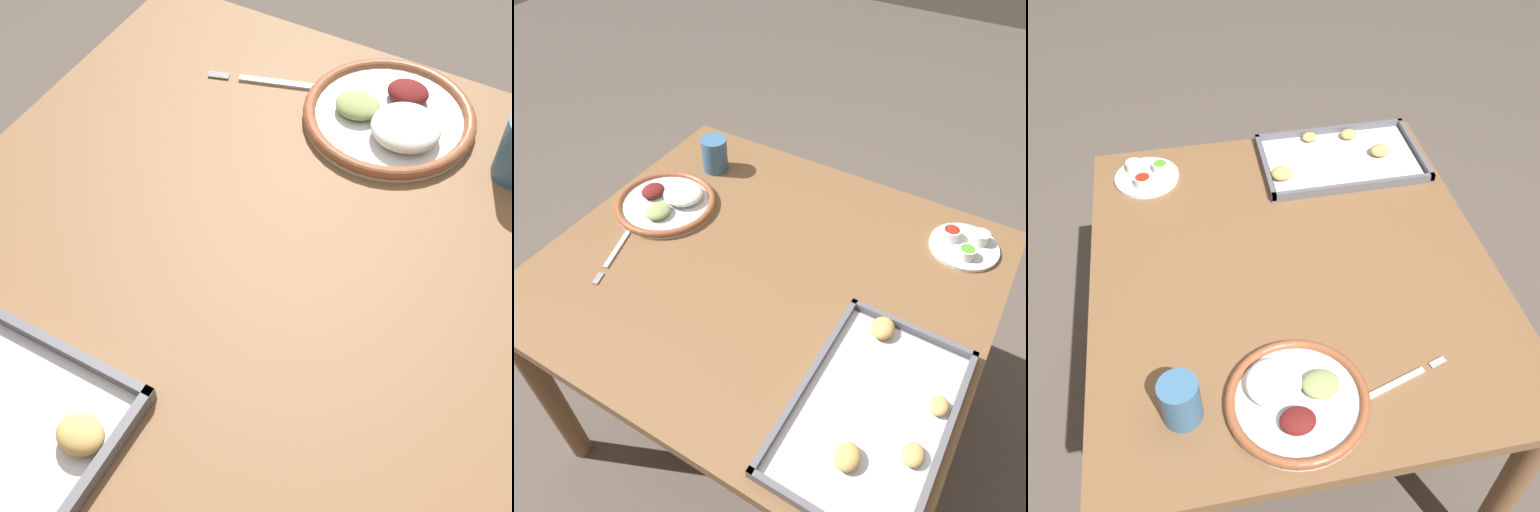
# 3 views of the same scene
# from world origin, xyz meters

# --- Properties ---
(ground_plane) EXTENTS (8.00, 8.00, 0.00)m
(ground_plane) POSITION_xyz_m (0.00, 0.00, 0.00)
(ground_plane) COLOR #564C44
(dining_table) EXTENTS (0.91, 1.02, 0.74)m
(dining_table) POSITION_xyz_m (0.00, 0.00, 0.63)
(dining_table) COLOR brown
(dining_table) RESTS_ON ground_plane
(dinner_plate) EXTENTS (0.27, 0.27, 0.05)m
(dinner_plate) POSITION_xyz_m (-0.07, -0.35, 0.75)
(dinner_plate) COLOR silver
(dinner_plate) RESTS_ON dining_table
(fork) EXTENTS (0.22, 0.08, 0.00)m
(fork) POSITION_xyz_m (0.12, -0.35, 0.74)
(fork) COLOR #B2B2B7
(fork) RESTS_ON dining_table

